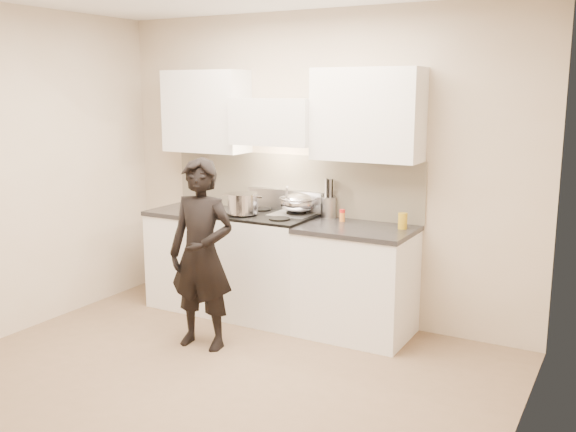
{
  "coord_description": "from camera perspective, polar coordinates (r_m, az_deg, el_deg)",
  "views": [
    {
      "loc": [
        2.51,
        -3.34,
        2.02
      ],
      "look_at": [
        0.09,
        1.05,
        1.03
      ],
      "focal_mm": 40.0,
      "sensor_mm": 36.0,
      "label": 1
    }
  ],
  "objects": [
    {
      "name": "oil_glass",
      "position": [
        5.25,
        10.16,
        -0.43
      ],
      "size": [
        0.07,
        0.07,
        0.13
      ],
      "color": "#BD951A",
      "rests_on": "counter_right"
    },
    {
      "name": "room_shell",
      "position": [
        4.53,
        -5.79,
        5.72
      ],
      "size": [
        4.04,
        3.54,
        2.7
      ],
      "color": "beige",
      "rests_on": "ground"
    },
    {
      "name": "wok",
      "position": [
        5.64,
        0.89,
        1.21
      ],
      "size": [
        0.33,
        0.4,
        0.27
      ],
      "color": "silver",
      "rests_on": "stove"
    },
    {
      "name": "stove",
      "position": [
        5.74,
        -1.58,
        -4.49
      ],
      "size": [
        0.76,
        0.65,
        0.96
      ],
      "color": "white",
      "rests_on": "ground"
    },
    {
      "name": "ground_plane",
      "position": [
        4.64,
        -7.48,
        -14.79
      ],
      "size": [
        4.0,
        4.0,
        0.0
      ],
      "primitive_type": "plane",
      "color": "#7F654D"
    },
    {
      "name": "stock_pot",
      "position": [
        5.61,
        -4.02,
        1.12
      ],
      "size": [
        0.38,
        0.29,
        0.18
      ],
      "color": "silver",
      "rests_on": "stove"
    },
    {
      "name": "person",
      "position": [
        5.08,
        -7.69,
        -3.4
      ],
      "size": [
        0.59,
        0.42,
        1.51
      ],
      "primitive_type": "imported",
      "rotation": [
        0.0,
        0.0,
        0.11
      ],
      "color": "black",
      "rests_on": "ground"
    },
    {
      "name": "spice_jar",
      "position": [
        5.47,
        4.84,
        0.05
      ],
      "size": [
        0.05,
        0.05,
        0.1
      ],
      "color": "orange",
      "rests_on": "counter_right"
    },
    {
      "name": "counter_left",
      "position": [
        6.17,
        -7.85,
        -3.63
      ],
      "size": [
        0.82,
        0.67,
        0.92
      ],
      "color": "white",
      "rests_on": "ground"
    },
    {
      "name": "utensil_crock",
      "position": [
        5.62,
        3.63,
        0.92
      ],
      "size": [
        0.13,
        0.13,
        0.34
      ],
      "color": "#A8A8AD",
      "rests_on": "counter_right"
    },
    {
      "name": "counter_right",
      "position": [
        5.39,
        6.09,
        -5.76
      ],
      "size": [
        0.92,
        0.67,
        0.92
      ],
      "color": "white",
      "rests_on": "ground"
    }
  ]
}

